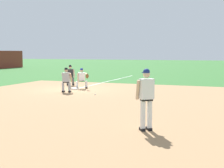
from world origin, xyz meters
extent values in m
plane|color=#336B2D|center=(0.00, 0.00, 0.00)|extent=(160.00, 160.00, 0.00)
cube|color=#A87F56|center=(-4.32, -3.44, 0.00)|extent=(18.00, 18.00, 0.01)
cube|color=white|center=(6.19, 0.00, 0.01)|extent=(12.38, 0.10, 0.00)
cube|color=white|center=(0.00, 0.00, 0.04)|extent=(0.38, 0.38, 0.09)
sphere|color=white|center=(-1.91, -2.27, 0.04)|extent=(0.07, 0.07, 0.07)
cube|color=black|center=(-8.67, -6.78, 0.04)|extent=(0.27, 0.25, 0.09)
cylinder|color=white|center=(-8.70, -6.80, 0.50)|extent=(0.15, 0.15, 0.84)
cube|color=black|center=(-8.53, -6.95, 0.04)|extent=(0.27, 0.25, 0.09)
cylinder|color=white|center=(-8.56, -6.97, 0.50)|extent=(0.15, 0.15, 0.84)
cube|color=black|center=(-8.63, -6.89, 0.94)|extent=(0.37, 0.39, 0.06)
cube|color=white|center=(-8.63, -6.89, 1.26)|extent=(0.44, 0.46, 0.60)
sphere|color=#DBB28E|center=(-8.62, -6.87, 1.69)|extent=(0.21, 0.21, 0.21)
sphere|color=navy|center=(-8.62, -6.87, 1.76)|extent=(0.20, 0.20, 0.20)
cube|color=navy|center=(-8.55, -6.82, 1.74)|extent=(0.19, 0.20, 0.02)
cylinder|color=#DBB28E|center=(-8.73, -6.65, 1.23)|extent=(0.20, 0.19, 0.59)
cylinder|color=#DBB28E|center=(-8.24, -6.90, 1.35)|extent=(0.47, 0.40, 0.41)
ellipsoid|color=brown|center=(-8.18, -6.85, 1.19)|extent=(0.36, 0.34, 0.34)
cube|color=black|center=(0.78, -0.46, 0.04)|extent=(0.28, 0.24, 0.09)
cylinder|color=white|center=(0.81, -0.43, 0.28)|extent=(0.15, 0.15, 0.40)
cube|color=black|center=(0.43, 0.03, 0.04)|extent=(0.28, 0.24, 0.09)
cylinder|color=white|center=(0.46, 0.05, 0.28)|extent=(0.15, 0.15, 0.40)
cube|color=black|center=(0.63, -0.19, 0.50)|extent=(0.36, 0.39, 0.06)
cube|color=white|center=(0.63, -0.19, 0.78)|extent=(0.43, 0.46, 0.52)
sphere|color=#DBB28E|center=(0.62, -0.20, 1.17)|extent=(0.21, 0.21, 0.21)
sphere|color=navy|center=(0.62, -0.20, 1.24)|extent=(0.20, 0.20, 0.20)
cube|color=navy|center=(0.54, -0.26, 1.22)|extent=(0.19, 0.20, 0.02)
cylinder|color=#DBB28E|center=(0.44, -0.64, 0.92)|extent=(0.53, 0.41, 0.24)
cylinder|color=#DBB28E|center=(0.41, -0.05, 0.72)|extent=(0.24, 0.21, 0.58)
ellipsoid|color=brown|center=(0.27, -0.76, 0.85)|extent=(0.29, 0.29, 0.35)
cube|color=black|center=(-1.45, -0.01, 0.04)|extent=(0.27, 0.15, 0.09)
cylinder|color=#B2B2B7|center=(-1.49, -0.02, 0.33)|extent=(0.15, 0.15, 0.50)
cube|color=black|center=(-1.39, -0.41, 0.04)|extent=(0.27, 0.15, 0.09)
cylinder|color=#B2B2B7|center=(-1.43, -0.42, 0.33)|extent=(0.15, 0.15, 0.50)
cube|color=black|center=(-1.46, -0.22, 0.60)|extent=(0.25, 0.37, 0.06)
cube|color=#B2B2B7|center=(-1.46, -0.22, 0.89)|extent=(0.30, 0.43, 0.54)
sphere|color=tan|center=(-1.44, -0.21, 1.29)|extent=(0.21, 0.21, 0.21)
sphere|color=black|center=(-1.44, -0.21, 1.36)|extent=(0.20, 0.20, 0.20)
cube|color=black|center=(-1.35, -0.20, 1.34)|extent=(0.13, 0.18, 0.02)
cylinder|color=tan|center=(-1.35, 0.05, 0.86)|extent=(0.34, 0.14, 0.56)
cylinder|color=tan|center=(-1.28, -0.44, 0.86)|extent=(0.34, 0.14, 0.56)
cube|color=black|center=(2.27, 1.29, 0.04)|extent=(0.27, 0.25, 0.09)
cylinder|color=#515154|center=(2.30, 1.31, 0.33)|extent=(0.15, 0.15, 0.50)
cube|color=black|center=(2.02, 1.60, 0.04)|extent=(0.27, 0.25, 0.09)
cylinder|color=#515154|center=(2.06, 1.63, 0.33)|extent=(0.15, 0.15, 0.50)
cube|color=black|center=(2.18, 1.47, 0.60)|extent=(0.37, 0.39, 0.06)
cube|color=#232326|center=(2.18, 1.47, 0.89)|extent=(0.43, 0.46, 0.54)
sphere|color=#DBB28E|center=(2.16, 1.46, 1.29)|extent=(0.21, 0.21, 0.21)
sphere|color=black|center=(2.16, 1.46, 1.36)|extent=(0.20, 0.20, 0.20)
cube|color=black|center=(2.09, 1.40, 1.34)|extent=(0.19, 0.20, 0.02)
cylinder|color=#DBB28E|center=(2.21, 1.18, 0.86)|extent=(0.31, 0.27, 0.56)
cylinder|color=#DBB28E|center=(1.91, 1.58, 0.86)|extent=(0.31, 0.27, 0.56)
camera|label=1|loc=(-17.51, -9.15, 2.32)|focal=50.00mm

